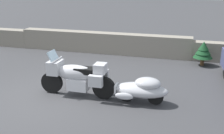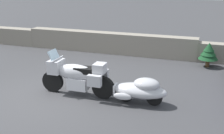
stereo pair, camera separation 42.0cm
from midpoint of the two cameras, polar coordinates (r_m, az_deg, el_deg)
ground_plane at (r=8.53m, az=-14.37°, el=-6.11°), size 80.00×80.00×0.00m
stone_guard_wall at (r=13.17m, az=-4.34°, el=4.89°), size 24.00×0.58×0.95m
touring_motorcycle at (r=8.30m, az=-8.66°, el=-1.79°), size 2.31×0.77×1.33m
car_shaped_trailer at (r=7.83m, az=4.49°, el=-4.51°), size 2.21×0.79×0.76m
pine_sapling_near at (r=11.58m, az=17.13°, el=3.20°), size 0.76×0.76×0.97m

